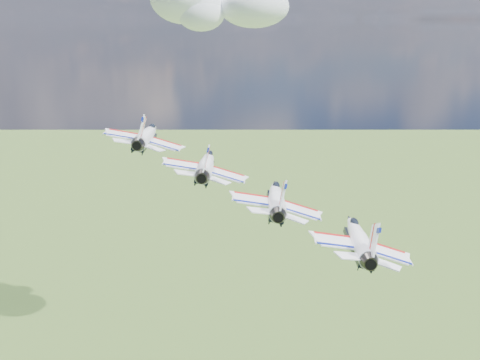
{
  "coord_description": "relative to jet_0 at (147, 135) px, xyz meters",
  "views": [
    {
      "loc": [
        -7.47,
        -53.5,
        177.7
      ],
      "look_at": [
        2.72,
        18.08,
        158.35
      ],
      "focal_mm": 45.0,
      "sensor_mm": 36.0,
      "label": 1
    }
  ],
  "objects": [
    {
      "name": "cloud_far",
      "position": [
        30.31,
        201.63,
        22.45
      ],
      "size": [
        53.62,
        42.13,
        21.07
      ],
      "primitive_type": "ellipsoid",
      "color": "white"
    },
    {
      "name": "jet_2",
      "position": [
        15.19,
        -16.01,
        -5.03
      ],
      "size": [
        13.69,
        17.19,
        6.86
      ],
      "primitive_type": null,
      "rotation": [
        0.0,
        0.23,
        -0.17
      ],
      "color": "white"
    },
    {
      "name": "jet_1",
      "position": [
        7.6,
        -8.01,
        -2.52
      ],
      "size": [
        13.69,
        17.19,
        6.86
      ],
      "primitive_type": null,
      "rotation": [
        0.0,
        0.23,
        -0.17
      ],
      "color": "white"
    },
    {
      "name": "jet_0",
      "position": [
        0.0,
        0.0,
        0.0
      ],
      "size": [
        13.69,
        17.19,
        6.86
      ],
      "primitive_type": null,
      "rotation": [
        0.0,
        0.23,
        -0.17
      ],
      "color": "white"
    },
    {
      "name": "jet_3",
      "position": [
        22.79,
        -24.02,
        -7.55
      ],
      "size": [
        13.69,
        17.19,
        6.86
      ],
      "primitive_type": null,
      "rotation": [
        0.0,
        0.23,
        -0.17
      ],
      "color": "silver"
    }
  ]
}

